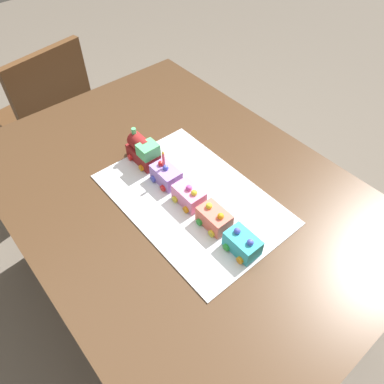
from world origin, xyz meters
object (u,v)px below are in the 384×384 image
at_px(chair, 49,115).
at_px(cake_locomotive, 143,151).
at_px(cake_car_hopper_turquoise, 242,243).
at_px(cake_car_caboose_coral, 214,218).
at_px(dining_table, 179,209).
at_px(cake_car_gondola_lavender, 166,175).
at_px(cake_car_tanker_bubblegum, 189,195).
at_px(birthday_candle, 163,158).

relative_size(chair, cake_locomotive, 6.14).
distance_m(cake_locomotive, cake_car_hopper_turquoise, 0.48).
relative_size(cake_car_caboose_coral, cake_car_hopper_turquoise, 1.00).
relative_size(dining_table, chair, 1.63).
height_order(cake_car_gondola_lavender, cake_car_hopper_turquoise, same).
height_order(chair, cake_locomotive, same).
xyz_separation_m(cake_car_tanker_bubblegum, cake_car_caboose_coral, (0.12, 0.00, 0.00)).
height_order(cake_car_caboose_coral, birthday_candle, birthday_candle).
bearing_deg(cake_locomotive, birthday_candle, -0.00).
relative_size(cake_car_gondola_lavender, cake_car_hopper_turquoise, 1.00).
height_order(dining_table, chair, chair).
height_order(dining_table, cake_car_caboose_coral, cake_car_caboose_coral).
bearing_deg(cake_locomotive, dining_table, 3.09).
distance_m(chair, cake_car_caboose_coral, 1.26).
xyz_separation_m(chair, cake_car_tanker_bubblegum, (1.10, 0.04, 0.30)).
xyz_separation_m(dining_table, cake_car_hopper_turquoise, (0.31, -0.01, 0.14)).
bearing_deg(chair, cake_car_caboose_coral, 81.42).
relative_size(cake_locomotive, cake_car_tanker_bubblegum, 1.40).
distance_m(cake_locomotive, cake_car_gondola_lavender, 0.13).
xyz_separation_m(cake_locomotive, cake_car_hopper_turquoise, (0.48, -0.00, -0.02)).
height_order(dining_table, cake_car_tanker_bubblegum, cake_car_tanker_bubblegum).
xyz_separation_m(chair, cake_car_hopper_turquoise, (1.34, 0.04, 0.30)).
xyz_separation_m(cake_car_tanker_bubblegum, cake_car_hopper_turquoise, (0.24, 0.00, 0.00)).
xyz_separation_m(dining_table, chair, (-1.03, -0.05, -0.16)).
height_order(cake_car_gondola_lavender, cake_car_caboose_coral, same).
bearing_deg(cake_car_hopper_turquoise, cake_car_gondola_lavender, 180.00).
height_order(chair, birthday_candle, birthday_candle).
xyz_separation_m(chair, cake_car_gondola_lavender, (0.99, 0.04, 0.30)).
relative_size(dining_table, cake_car_tanker_bubblegum, 14.00).
xyz_separation_m(cake_car_caboose_coral, cake_car_hopper_turquoise, (0.12, 0.00, 0.00)).
bearing_deg(cake_car_tanker_bubblegum, dining_table, 172.35).
bearing_deg(cake_car_caboose_coral, cake_car_tanker_bubblegum, 180.00).
bearing_deg(dining_table, cake_car_tanker_bubblegum, -7.65).
relative_size(chair, birthday_candle, 14.76).
distance_m(chair, cake_car_tanker_bubblegum, 1.15).
bearing_deg(dining_table, birthday_candle, -170.37).
bearing_deg(dining_table, cake_locomotive, -176.91).
bearing_deg(cake_car_hopper_turquoise, cake_locomotive, 180.00).
bearing_deg(cake_locomotive, cake_car_tanker_bubblegum, -0.00).
bearing_deg(birthday_candle, cake_car_hopper_turquoise, -0.00).
height_order(cake_car_gondola_lavender, cake_car_tanker_bubblegum, same).
relative_size(cake_car_tanker_bubblegum, birthday_candle, 1.72).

